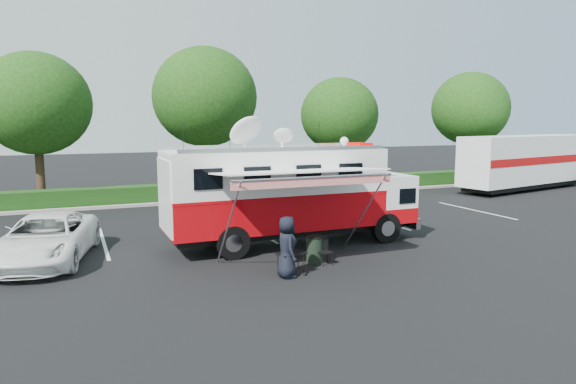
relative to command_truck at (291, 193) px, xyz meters
name	(u,v)px	position (x,y,z in m)	size (l,w,h in m)	color
ground_plane	(293,244)	(0.08, 0.00, -1.95)	(120.00, 120.00, 0.00)	black
back_border	(224,113)	(1.23, 12.90, 3.06)	(60.00, 6.14, 8.87)	#9E998E
stall_lines	(254,230)	(-0.42, 3.00, -1.94)	(24.12, 5.50, 0.01)	silver
command_truck	(291,193)	(0.00, 0.00, 0.00)	(9.46, 2.60, 4.55)	black
awning	(301,174)	(-0.85, -2.70, 0.98)	(5.16, 2.67, 3.12)	white
white_suv	(47,262)	(-8.29, 0.96, -1.95)	(2.54, 5.51, 1.53)	white
person	(287,277)	(-1.73, -3.66, -1.95)	(0.89, 0.58, 1.82)	black
folding_table	(291,254)	(-1.53, -3.50, -1.30)	(0.92, 0.73, 0.69)	black
folding_chair	(324,249)	(-0.07, -2.81, -1.45)	(0.42, 0.44, 0.85)	black
trash_bin	(314,249)	(-0.27, -2.53, -1.50)	(0.59, 0.59, 0.88)	black
semi_trailer	(527,161)	(20.51, 7.96, -0.05)	(11.89, 4.63, 3.59)	white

